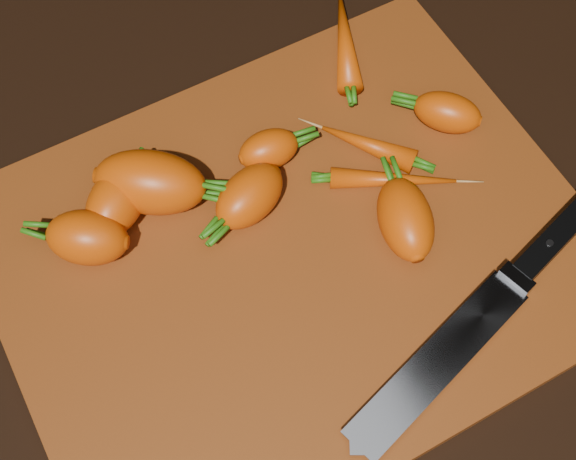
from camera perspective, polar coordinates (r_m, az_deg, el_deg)
ground at (r=0.71m, az=0.39°, el=-1.95°), size 2.00×2.00×0.01m
cutting_board at (r=0.70m, az=0.40°, el=-1.56°), size 0.50×0.40×0.01m
carrot_0 at (r=0.70m, az=-12.10°, el=2.03°), size 0.09×0.08×0.05m
carrot_1 at (r=0.69m, az=-14.09°, el=-0.53°), size 0.08×0.08×0.05m
carrot_2 at (r=0.70m, az=-9.76°, el=3.36°), size 0.11×0.10×0.06m
carrot_3 at (r=0.69m, az=8.35°, el=0.76°), size 0.07×0.09×0.05m
carrot_4 at (r=0.69m, az=-2.76°, el=2.43°), size 0.08×0.07×0.04m
carrot_5 at (r=0.72m, az=-1.39°, el=5.74°), size 0.06×0.04×0.04m
carrot_6 at (r=0.76m, az=11.26°, el=8.20°), size 0.07×0.07×0.04m
carrot_7 at (r=0.81m, az=4.07°, el=13.32°), size 0.07×0.12×0.02m
carrot_8 at (r=0.72m, az=7.50°, el=3.58°), size 0.11×0.07×0.02m
carrot_9 at (r=0.74m, az=5.68°, el=6.05°), size 0.07×0.09×0.02m
knife at (r=0.66m, az=11.67°, el=-8.10°), size 0.31×0.11×0.02m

